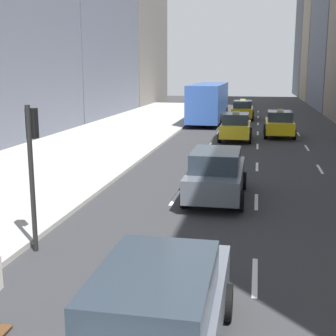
{
  "coord_description": "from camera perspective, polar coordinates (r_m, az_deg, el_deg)",
  "views": [
    {
      "loc": [
        2.52,
        -1.61,
        4.39
      ],
      "look_at": [
        -0.08,
        12.02,
        1.48
      ],
      "focal_mm": 50.0,
      "sensor_mm": 36.0,
      "label": 1
    }
  ],
  "objects": [
    {
      "name": "city_bus",
      "position": [
        40.71,
        5.01,
        8.13
      ],
      "size": [
        2.8,
        11.61,
        3.25
      ],
      "color": "#2D519E",
      "rests_on": "ground"
    },
    {
      "name": "taxi_fourth",
      "position": [
        30.17,
        8.26,
        5.04
      ],
      "size": [
        2.02,
        4.4,
        1.87
      ],
      "color": "yellow",
      "rests_on": "ground"
    },
    {
      "name": "taxi_second",
      "position": [
        32.32,
        13.42,
        5.28
      ],
      "size": [
        2.02,
        4.4,
        1.87
      ],
      "color": "yellow",
      "rests_on": "ground"
    },
    {
      "name": "sedan_silver_behind",
      "position": [
        7.18,
        -1.22,
        -17.55
      ],
      "size": [
        2.02,
        4.89,
        1.69
      ],
      "color": "#565B66",
      "rests_on": "ground"
    },
    {
      "name": "taxi_third",
      "position": [
        43.01,
        9.08,
        7.01
      ],
      "size": [
        2.02,
        4.4,
        1.87
      ],
      "color": "yellow",
      "rests_on": "ground"
    },
    {
      "name": "lane_markings",
      "position": [
        25.0,
        10.83,
        1.53
      ],
      "size": [
        5.72,
        56.0,
        0.01
      ],
      "color": "white",
      "rests_on": "ground"
    },
    {
      "name": "sedan_black_near",
      "position": [
        16.23,
        5.89,
        -0.7
      ],
      "size": [
        2.02,
        4.57,
        1.74
      ],
      "color": "#565B66",
      "rests_on": "ground"
    },
    {
      "name": "traffic_light_pole",
      "position": [
        11.66,
        -16.24,
        1.59
      ],
      "size": [
        0.24,
        0.42,
        3.6
      ],
      "color": "black",
      "rests_on": "ground"
    },
    {
      "name": "sidewalk_left",
      "position": [
        30.46,
        -7.54,
        3.59
      ],
      "size": [
        8.0,
        66.0,
        0.15
      ],
      "primitive_type": "cube",
      "color": "#ADAAA3",
      "rests_on": "ground"
    }
  ]
}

